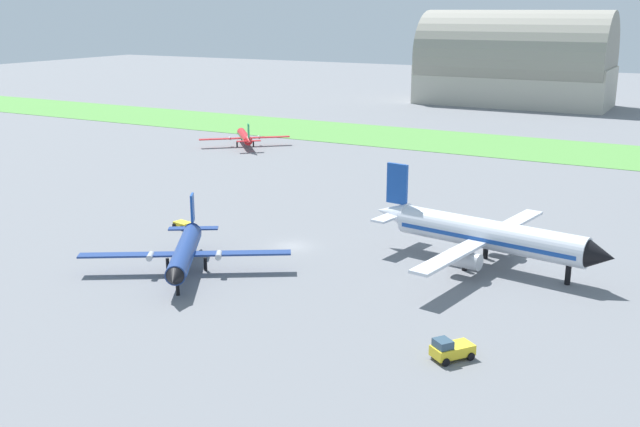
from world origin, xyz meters
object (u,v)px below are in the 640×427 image
(airplane_foreground_turboprop, at_px, (185,251))
(airplane_taxiing_turboprop, at_px, (245,137))
(airplane_midfield_jet, at_px, (485,234))
(baggage_cart_midfield, at_px, (183,224))
(pushback_tug_near_gate, at_px, (451,349))

(airplane_foreground_turboprop, bearing_deg, airplane_taxiing_turboprop, 178.01)
(airplane_midfield_jet, height_order, baggage_cart_midfield, airplane_midfield_jet)
(airplane_midfield_jet, xyz_separation_m, airplane_foreground_turboprop, (-28.78, -18.21, -1.21))
(airplane_foreground_turboprop, relative_size, baggage_cart_midfield, 7.77)
(airplane_midfield_jet, distance_m, baggage_cart_midfield, 40.63)
(airplane_midfield_jet, bearing_deg, pushback_tug_near_gate, -70.41)
(airplane_midfield_jet, relative_size, airplane_taxiing_turboprop, 1.91)
(airplane_taxiing_turboprop, xyz_separation_m, baggage_cart_midfield, (27.74, -56.23, -1.58))
(airplane_midfield_jet, xyz_separation_m, pushback_tug_near_gate, (4.56, -24.75, -2.90))
(airplane_taxiing_turboprop, bearing_deg, baggage_cart_midfield, 165.30)
(pushback_tug_near_gate, relative_size, baggage_cart_midfield, 1.46)
(pushback_tug_near_gate, bearing_deg, airplane_midfield_jet, -132.96)
(baggage_cart_midfield, bearing_deg, pushback_tug_near_gate, -11.77)
(pushback_tug_near_gate, xyz_separation_m, baggage_cart_midfield, (-44.83, 20.42, -0.34))
(pushback_tug_near_gate, bearing_deg, airplane_foreground_turboprop, -64.49)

